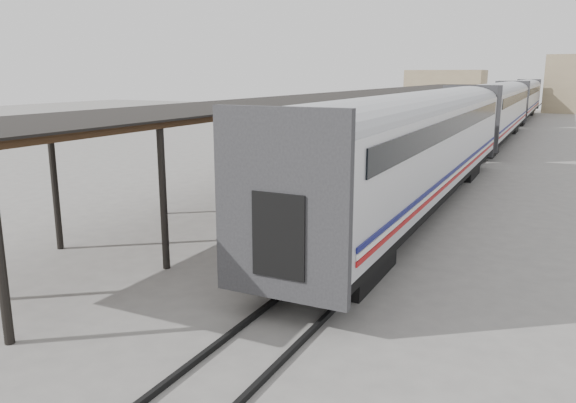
% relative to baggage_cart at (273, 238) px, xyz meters
% --- Properties ---
extents(ground, '(160.00, 160.00, 0.00)m').
position_rel_baggage_cart_xyz_m(ground, '(-0.99, 0.03, -0.65)').
color(ground, slate).
rests_on(ground, ground).
extents(train, '(3.45, 76.01, 4.01)m').
position_rel_baggage_cart_xyz_m(train, '(2.20, 33.82, 2.04)').
color(train, silver).
rests_on(train, ground).
extents(canopy, '(4.90, 64.30, 4.15)m').
position_rel_baggage_cart_xyz_m(canopy, '(-4.39, 24.03, 3.36)').
color(canopy, '#422B19').
rests_on(canopy, ground).
extents(rails, '(1.54, 150.00, 0.12)m').
position_rel_baggage_cart_xyz_m(rails, '(2.21, 34.03, -0.59)').
color(rails, black).
rests_on(rails, ground).
extents(building_left, '(12.00, 8.00, 6.00)m').
position_rel_baggage_cart_xyz_m(building_left, '(-10.99, 82.03, 2.35)').
color(building_left, tan).
rests_on(building_left, ground).
extents(baggage_cart, '(1.71, 2.60, 0.86)m').
position_rel_baggage_cart_xyz_m(baggage_cart, '(0.00, 0.00, 0.00)').
color(baggage_cart, brown).
rests_on(baggage_cart, ground).
extents(suitcase_stack, '(1.35, 1.08, 0.60)m').
position_rel_baggage_cart_xyz_m(suitcase_stack, '(-0.03, 0.39, 0.43)').
color(suitcase_stack, '#363638').
rests_on(suitcase_stack, baggage_cart).
extents(luggage_tug, '(1.25, 1.65, 1.29)m').
position_rel_baggage_cart_xyz_m(luggage_tug, '(-3.88, 20.40, -0.06)').
color(luggage_tug, maroon).
rests_on(luggage_tug, ground).
extents(porter, '(0.54, 0.76, 1.95)m').
position_rel_baggage_cart_xyz_m(porter, '(0.21, -0.65, 1.19)').
color(porter, navy).
rests_on(porter, baggage_cart).
extents(pedestrian, '(1.18, 0.55, 1.97)m').
position_rel_baggage_cart_xyz_m(pedestrian, '(-3.78, 12.20, 0.34)').
color(pedestrian, black).
rests_on(pedestrian, ground).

